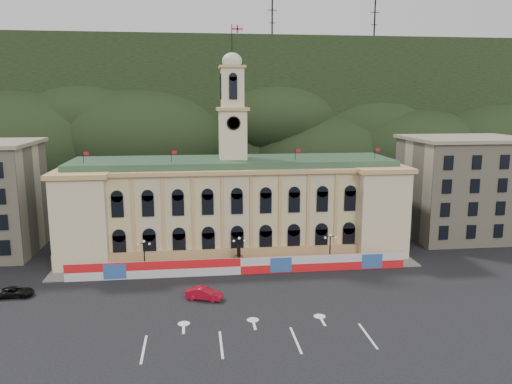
{
  "coord_description": "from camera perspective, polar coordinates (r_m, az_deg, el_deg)",
  "views": [
    {
      "loc": [
        -6.31,
        -54.67,
        25.47
      ],
      "look_at": [
        2.66,
        18.0,
        11.73
      ],
      "focal_mm": 35.0,
      "sensor_mm": 36.0,
      "label": 1
    }
  ],
  "objects": [
    {
      "name": "red_sedan",
      "position": [
        65.77,
        -5.95,
        -11.48
      ],
      "size": [
        4.64,
        5.78,
        1.56
      ],
      "primitive_type": "imported",
      "rotation": [
        0.0,
        0.0,
        1.23
      ],
      "color": "#A30B1D",
      "rests_on": "ground"
    },
    {
      "name": "lamp_left",
      "position": [
        75.48,
        -12.65,
        -6.9
      ],
      "size": [
        1.96,
        0.44,
        5.15
      ],
      "color": "black",
      "rests_on": "ground"
    },
    {
      "name": "hill_ridge",
      "position": [
        176.87,
        -5.04,
        8.65
      ],
      "size": [
        230.0,
        80.0,
        64.0
      ],
      "color": "black",
      "rests_on": "ground"
    },
    {
      "name": "black_suv",
      "position": [
        73.39,
        -25.83,
        -10.25
      ],
      "size": [
        2.29,
        4.74,
        1.3
      ],
      "primitive_type": "imported",
      "rotation": [
        0.0,
        0.0,
        1.56
      ],
      "color": "black",
      "rests_on": "ground"
    },
    {
      "name": "lamp_right",
      "position": [
        77.78,
        8.46,
        -6.22
      ],
      "size": [
        1.96,
        0.44,
        5.15
      ],
      "color": "black",
      "rests_on": "ground"
    },
    {
      "name": "side_building_right",
      "position": [
        100.09,
        22.59,
        0.53
      ],
      "size": [
        21.0,
        17.0,
        18.6
      ],
      "color": "#B3A88A",
      "rests_on": "ground"
    },
    {
      "name": "hoarding_fence",
      "position": [
        74.09,
        -1.74,
        -8.46
      ],
      "size": [
        50.0,
        0.44,
        2.5
      ],
      "color": "red",
      "rests_on": "ground"
    },
    {
      "name": "lane_markings",
      "position": [
        56.17,
        0.19,
        -16.33
      ],
      "size": [
        26.0,
        10.0,
        0.02
      ],
      "primitive_type": null,
      "color": "white",
      "rests_on": "ground"
    },
    {
      "name": "statue",
      "position": [
        76.87,
        -1.99,
        -7.79
      ],
      "size": [
        1.4,
        1.4,
        3.72
      ],
      "color": "#595651",
      "rests_on": "ground"
    },
    {
      "name": "pavement",
      "position": [
        77.0,
        -1.97,
        -8.63
      ],
      "size": [
        56.0,
        5.5,
        0.16
      ],
      "primitive_type": "cube",
      "color": "slate",
      "rests_on": "ground"
    },
    {
      "name": "lamp_center",
      "position": [
        75.35,
        -1.93,
        -6.67
      ],
      "size": [
        1.96,
        0.44,
        5.15
      ],
      "color": "black",
      "rests_on": "ground"
    },
    {
      "name": "ground",
      "position": [
        60.64,
        -0.42,
        -14.21
      ],
      "size": [
        260.0,
        260.0,
        0.0
      ],
      "primitive_type": "plane",
      "color": "black",
      "rests_on": "ground"
    },
    {
      "name": "city_hall",
      "position": [
        84.4,
        -2.6,
        -1.43
      ],
      "size": [
        56.2,
        17.6,
        37.1
      ],
      "color": "#CABA91",
      "rests_on": "ground"
    }
  ]
}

